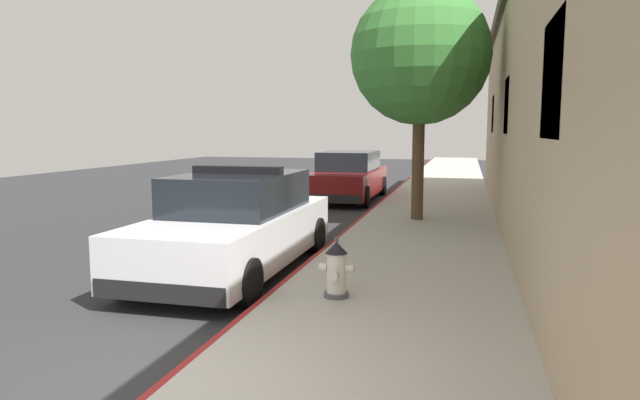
{
  "coord_description": "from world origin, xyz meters",
  "views": [
    {
      "loc": [
        2.37,
        -3.79,
        2.26
      ],
      "look_at": [
        -0.17,
        6.01,
        1.0
      ],
      "focal_mm": 31.9,
      "sensor_mm": 36.0,
      "label": 1
    }
  ],
  "objects_px": {
    "fire_hydrant": "(336,270)",
    "street_tree": "(420,56)",
    "parked_car_silver_ahead": "(348,177)",
    "police_cruiser": "(237,225)"
  },
  "relations": [
    {
      "from": "police_cruiser",
      "to": "street_tree",
      "type": "height_order",
      "value": "street_tree"
    },
    {
      "from": "parked_car_silver_ahead",
      "to": "fire_hydrant",
      "type": "xyz_separation_m",
      "value": [
        2.14,
        -11.1,
        -0.22
      ]
    },
    {
      "from": "police_cruiser",
      "to": "parked_car_silver_ahead",
      "type": "distance_m",
      "value": 9.53
    },
    {
      "from": "police_cruiser",
      "to": "parked_car_silver_ahead",
      "type": "relative_size",
      "value": 1.0
    },
    {
      "from": "parked_car_silver_ahead",
      "to": "street_tree",
      "type": "height_order",
      "value": "street_tree"
    },
    {
      "from": "fire_hydrant",
      "to": "parked_car_silver_ahead",
      "type": "bearing_deg",
      "value": 100.92
    },
    {
      "from": "fire_hydrant",
      "to": "street_tree",
      "type": "distance_m",
      "value": 7.45
    },
    {
      "from": "police_cruiser",
      "to": "parked_car_silver_ahead",
      "type": "xyz_separation_m",
      "value": [
        -0.15,
        9.53,
        -0.0
      ]
    },
    {
      "from": "fire_hydrant",
      "to": "street_tree",
      "type": "bearing_deg",
      "value": 86.2
    },
    {
      "from": "police_cruiser",
      "to": "street_tree",
      "type": "relative_size",
      "value": 0.9
    }
  ]
}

